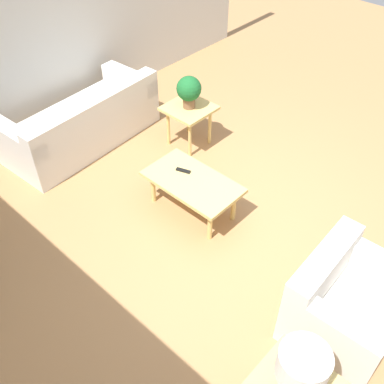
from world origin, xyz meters
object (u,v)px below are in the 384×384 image
at_px(sofa, 84,124).
at_px(side_table_plant, 189,113).
at_px(potted_plant, 189,90).
at_px(coffee_table, 192,184).
at_px(armchair, 343,304).
at_px(table_lamp, 303,366).

height_order(sofa, side_table_plant, sofa).
bearing_deg(potted_plant, coffee_table, 134.71).
bearing_deg(armchair, table_lamp, -174.88).
distance_m(coffee_table, potted_plant, 1.29).
distance_m(sofa, side_table_plant, 1.34).
bearing_deg(coffee_table, sofa, 0.40).
relative_size(side_table_plant, table_lamp, 1.29).
bearing_deg(coffee_table, potted_plant, -45.29).
xyz_separation_m(sofa, potted_plant, (-1.00, -0.88, 0.50)).
height_order(armchair, potted_plant, potted_plant).
distance_m(armchair, potted_plant, 2.97).
xyz_separation_m(armchair, table_lamp, (-0.12, 0.97, 0.54)).
height_order(sofa, table_lamp, table_lamp).
height_order(coffee_table, table_lamp, table_lamp).
xyz_separation_m(armchair, coffee_table, (1.87, -0.20, 0.06)).
relative_size(sofa, potted_plant, 5.00).
height_order(coffee_table, potted_plant, potted_plant).
xyz_separation_m(coffee_table, side_table_plant, (0.86, -0.87, 0.09)).
distance_m(potted_plant, table_lamp, 3.51).
relative_size(sofa, table_lamp, 4.75).
distance_m(sofa, potted_plant, 1.42).
distance_m(armchair, coffee_table, 1.88).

